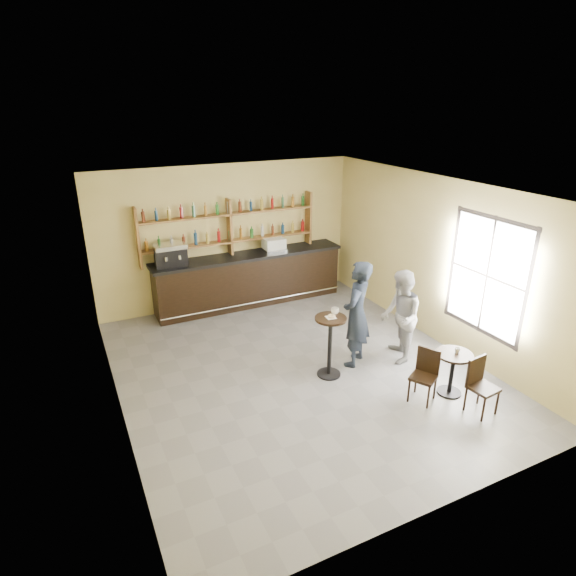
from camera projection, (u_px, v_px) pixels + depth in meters
name	position (u px, v px, depth m)	size (l,w,h in m)	color
floor	(298.00, 370.00, 8.59)	(7.00, 7.00, 0.00)	slate
ceiling	(299.00, 190.00, 7.40)	(7.00, 7.00, 0.00)	white
wall_back	(228.00, 235.00, 10.91)	(7.00, 7.00, 0.00)	tan
wall_front	(449.00, 396.00, 5.07)	(7.00, 7.00, 0.00)	tan
wall_left	(109.00, 321.00, 6.77)	(7.00, 7.00, 0.00)	tan
wall_right	(437.00, 261.00, 9.21)	(7.00, 7.00, 0.00)	tan
window_pane	(487.00, 276.00, 8.17)	(2.00, 2.00, 0.00)	white
window_frame	(487.00, 276.00, 8.17)	(0.04, 1.70, 2.10)	black
shelf_unit	(230.00, 228.00, 10.73)	(4.00, 0.26, 1.40)	brown
liquor_bottles	(229.00, 220.00, 10.66)	(3.68, 0.10, 1.00)	#8C5919
bar_counter	(249.00, 279.00, 11.13)	(4.45, 0.87, 1.21)	black
espresso_machine	(171.00, 255.00, 10.11)	(0.66, 0.42, 0.47)	black
pastry_case	(274.00, 244.00, 11.11)	(0.49, 0.39, 0.29)	silver
pedestal_table	(330.00, 347.00, 8.23)	(0.54, 0.54, 1.11)	black
napkin	(331.00, 317.00, 8.02)	(0.16, 0.16, 0.00)	white
donut	(332.00, 316.00, 8.01)	(0.13, 0.13, 0.05)	#BA8D44
cup_pedestal	(335.00, 311.00, 8.14)	(0.13, 0.13, 0.11)	white
man_main	(357.00, 314.00, 8.46)	(0.71, 0.47, 1.95)	black
cafe_table	(452.00, 373.00, 7.78)	(0.58, 0.58, 0.74)	black
cup_cafe	(457.00, 350.00, 7.65)	(0.09, 0.09, 0.09)	white
chair_west	(423.00, 377.00, 7.58)	(0.37, 0.37, 0.86)	black
chair_south	(483.00, 388.00, 7.27)	(0.38, 0.38, 0.89)	black
patron_second	(400.00, 317.00, 8.63)	(0.84, 0.65, 1.72)	gray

